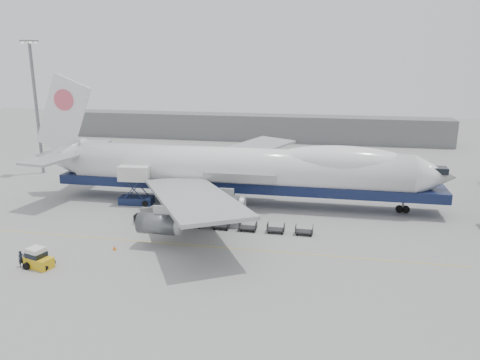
% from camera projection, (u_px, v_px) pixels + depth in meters
% --- Properties ---
extents(ground, '(260.00, 260.00, 0.00)m').
position_uv_depth(ground, '(220.00, 229.00, 62.74)').
color(ground, gray).
rests_on(ground, ground).
extents(apron_line, '(60.00, 0.15, 0.01)m').
position_uv_depth(apron_line, '(209.00, 247.00, 57.05)').
color(apron_line, gold).
rests_on(apron_line, ground).
extents(hangar, '(110.00, 8.00, 7.00)m').
position_uv_depth(hangar, '(244.00, 127.00, 130.12)').
color(hangar, slate).
rests_on(hangar, ground).
extents(floodlight_mast, '(2.40, 2.40, 25.43)m').
position_uv_depth(floodlight_mast, '(36.00, 101.00, 89.70)').
color(floodlight_mast, slate).
rests_on(floodlight_mast, ground).
extents(airliner, '(67.00, 55.30, 19.98)m').
position_uv_depth(airliner, '(242.00, 169.00, 72.57)').
color(airliner, white).
rests_on(airliner, ground).
extents(catering_truck, '(5.36, 3.90, 6.14)m').
position_uv_depth(catering_truck, '(136.00, 183.00, 72.84)').
color(catering_truck, '#162144').
rests_on(catering_truck, ground).
extents(baggage_tug, '(3.37, 2.40, 2.23)m').
position_uv_depth(baggage_tug, '(38.00, 259.00, 51.23)').
color(baggage_tug, gold).
rests_on(baggage_tug, ground).
extents(ground_worker, '(0.69, 0.80, 1.85)m').
position_uv_depth(ground_worker, '(21.00, 259.00, 51.38)').
color(ground_worker, black).
rests_on(ground_worker, ground).
extents(traffic_cone, '(0.41, 0.41, 0.61)m').
position_uv_depth(traffic_cone, '(114.00, 248.00, 55.95)').
color(traffic_cone, orange).
rests_on(traffic_cone, ground).
extents(dolly_0, '(2.30, 1.35, 1.30)m').
position_uv_depth(dolly_0, '(143.00, 220.00, 64.85)').
color(dolly_0, '#2D2D30').
rests_on(dolly_0, ground).
extents(dolly_1, '(2.30, 1.35, 1.30)m').
position_uv_depth(dolly_1, '(168.00, 222.00, 64.15)').
color(dolly_1, '#2D2D30').
rests_on(dolly_1, ground).
extents(dolly_2, '(2.30, 1.35, 1.30)m').
position_uv_depth(dolly_2, '(194.00, 223.00, 63.46)').
color(dolly_2, '#2D2D30').
rests_on(dolly_2, ground).
extents(dolly_3, '(2.30, 1.35, 1.30)m').
position_uv_depth(dolly_3, '(221.00, 225.00, 62.77)').
color(dolly_3, '#2D2D30').
rests_on(dolly_3, ground).
extents(dolly_4, '(2.30, 1.35, 1.30)m').
position_uv_depth(dolly_4, '(248.00, 227.00, 62.08)').
color(dolly_4, '#2D2D30').
rests_on(dolly_4, ground).
extents(dolly_5, '(2.30, 1.35, 1.30)m').
position_uv_depth(dolly_5, '(276.00, 229.00, 61.39)').
color(dolly_5, '#2D2D30').
rests_on(dolly_5, ground).
extents(dolly_6, '(2.30, 1.35, 1.30)m').
position_uv_depth(dolly_6, '(304.00, 231.00, 60.70)').
color(dolly_6, '#2D2D30').
rests_on(dolly_6, ground).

